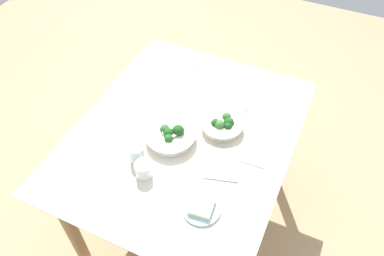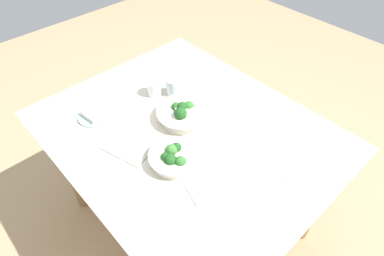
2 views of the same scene
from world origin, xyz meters
TOP-DOWN VIEW (x-y plane):
  - ground_plane at (0.00, 0.00)m, footprint 6.00×6.00m
  - dining_table at (0.00, 0.00)m, footprint 1.32×1.08m
  - broccoli_bowl_far at (-0.11, 0.17)m, footprint 0.22×0.22m
  - broccoli_bowl_near at (0.07, -0.04)m, footprint 0.26×0.26m
  - bread_side_plate at (0.37, 0.26)m, footprint 0.17×0.17m
  - water_glass_center at (0.31, -0.06)m, footprint 0.08×0.08m
  - water_glass_side at (0.25, -0.13)m, footprint 0.07×0.07m
  - fork_by_far_bowl at (-0.28, 0.23)m, footprint 0.10×0.04m
  - fork_by_near_bowl at (-0.48, -0.16)m, footprint 0.02×0.10m
  - table_knife_left at (0.05, 0.35)m, footprint 0.02×0.19m
  - table_knife_right at (-0.19, -0.27)m, footprint 0.15×0.12m
  - napkin_folded_upper at (0.10, 0.25)m, footprint 0.25×0.21m

SIDE VIEW (x-z plane):
  - ground_plane at x=0.00m, z-range 0.00..0.00m
  - dining_table at x=0.00m, z-range 0.27..1.05m
  - table_knife_left at x=0.05m, z-range 0.78..0.78m
  - table_knife_right at x=-0.19m, z-range 0.78..0.78m
  - fork_by_far_bowl at x=-0.28m, z-range 0.78..0.78m
  - fork_by_near_bowl at x=-0.48m, z-range 0.78..0.78m
  - napkin_folded_upper at x=0.10m, z-range 0.78..0.79m
  - bread_side_plate at x=0.37m, z-range 0.77..0.81m
  - broccoli_bowl_far at x=-0.11m, z-range 0.77..0.85m
  - broccoli_bowl_near at x=0.07m, z-range 0.76..0.86m
  - water_glass_center at x=0.31m, z-range 0.78..0.86m
  - water_glass_side at x=0.25m, z-range 0.78..0.87m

